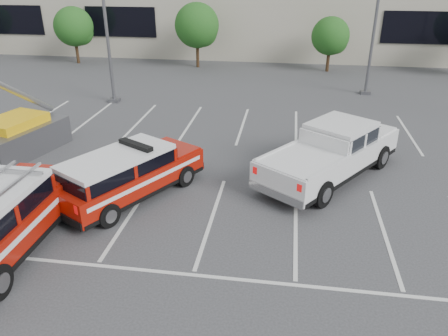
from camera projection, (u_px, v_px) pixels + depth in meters
The scene contains 10 objects.
ground at pixel (212, 219), 14.17m from camera, with size 120.00×120.00×0.00m, color #363639.
stall_markings at pixel (230, 162), 18.18m from camera, with size 23.00×15.00×0.01m, color silver.
tree_left at pixel (75, 28), 34.68m from camera, with size 3.07×3.07×4.42m.
tree_mid_left at pixel (198, 27), 33.22m from camera, with size 3.37×3.37×4.85m.
tree_mid_right at pixel (331, 37), 32.10m from camera, with size 2.77×2.77×3.99m.
light_pole_left at pixel (104, 10), 23.74m from camera, with size 0.90×0.60×10.24m.
light_pole_mid at pixel (377, 7), 25.29m from camera, with size 0.90×0.60×10.24m.
fire_chief_suv at pixel (128, 177), 15.13m from camera, with size 4.43×5.74×1.93m.
white_pickup at pixel (331, 157), 16.65m from camera, with size 5.74×6.76×2.04m.
utility_rig at pixel (14, 137), 18.84m from camera, with size 4.38×4.41×3.56m.
Camera 1 is at (2.20, -11.90, 7.56)m, focal length 35.00 mm.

